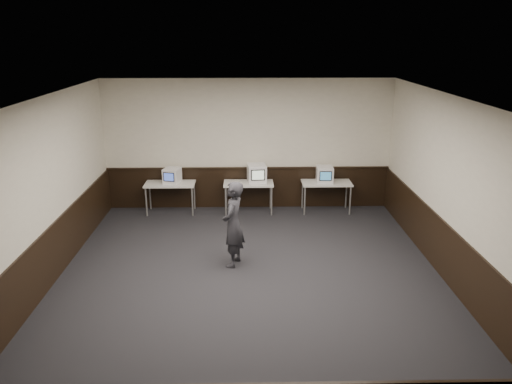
% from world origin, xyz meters
% --- Properties ---
extents(floor, '(8.00, 8.00, 0.00)m').
position_xyz_m(floor, '(0.00, 0.00, 0.00)').
color(floor, black).
rests_on(floor, ground).
extents(ceiling, '(8.00, 8.00, 0.00)m').
position_xyz_m(ceiling, '(0.00, 0.00, 3.20)').
color(ceiling, white).
rests_on(ceiling, back_wall).
extents(back_wall, '(7.00, 0.00, 7.00)m').
position_xyz_m(back_wall, '(0.00, 4.00, 1.60)').
color(back_wall, beige).
rests_on(back_wall, ground).
extents(front_wall, '(7.00, 0.00, 7.00)m').
position_xyz_m(front_wall, '(0.00, -4.00, 1.60)').
color(front_wall, beige).
rests_on(front_wall, ground).
extents(left_wall, '(0.00, 8.00, 8.00)m').
position_xyz_m(left_wall, '(-3.50, 0.00, 1.60)').
color(left_wall, beige).
rests_on(left_wall, ground).
extents(right_wall, '(0.00, 8.00, 8.00)m').
position_xyz_m(right_wall, '(3.50, 0.00, 1.60)').
color(right_wall, beige).
rests_on(right_wall, ground).
extents(wainscot_back, '(6.98, 0.04, 1.00)m').
position_xyz_m(wainscot_back, '(0.00, 3.98, 0.50)').
color(wainscot_back, black).
rests_on(wainscot_back, back_wall).
extents(wainscot_left, '(0.04, 7.98, 1.00)m').
position_xyz_m(wainscot_left, '(-3.48, 0.00, 0.50)').
color(wainscot_left, black).
rests_on(wainscot_left, left_wall).
extents(wainscot_right, '(0.04, 7.98, 1.00)m').
position_xyz_m(wainscot_right, '(3.48, 0.00, 0.50)').
color(wainscot_right, black).
rests_on(wainscot_right, right_wall).
extents(wainscot_rail, '(6.98, 0.06, 0.04)m').
position_xyz_m(wainscot_rail, '(0.00, 3.96, 1.02)').
color(wainscot_rail, black).
rests_on(wainscot_rail, wainscot_back).
extents(desk_left, '(1.20, 0.60, 0.75)m').
position_xyz_m(desk_left, '(-1.90, 3.60, 0.68)').
color(desk_left, silver).
rests_on(desk_left, ground).
extents(desk_center, '(1.20, 0.60, 0.75)m').
position_xyz_m(desk_center, '(0.00, 3.60, 0.68)').
color(desk_center, silver).
rests_on(desk_center, ground).
extents(desk_right, '(1.20, 0.60, 0.75)m').
position_xyz_m(desk_right, '(1.90, 3.60, 0.68)').
color(desk_right, silver).
rests_on(desk_right, ground).
extents(emac_left, '(0.45, 0.47, 0.37)m').
position_xyz_m(emac_left, '(-1.84, 3.61, 0.93)').
color(emac_left, white).
rests_on(emac_left, desk_left).
extents(emac_center, '(0.49, 0.51, 0.44)m').
position_xyz_m(emac_center, '(0.20, 3.64, 0.97)').
color(emac_center, white).
rests_on(emac_center, desk_center).
extents(emac_right, '(0.41, 0.44, 0.39)m').
position_xyz_m(emac_right, '(1.84, 3.59, 0.95)').
color(emac_right, white).
rests_on(emac_right, desk_right).
extents(person, '(0.54, 0.68, 1.64)m').
position_xyz_m(person, '(-0.31, 0.67, 0.82)').
color(person, '#28282E').
rests_on(person, ground).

